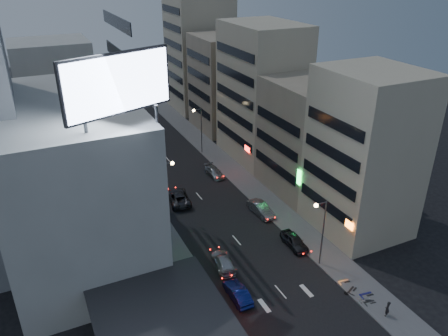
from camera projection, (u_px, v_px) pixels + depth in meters
ground at (303, 318)px, 41.40m from camera, size 180.00×180.00×0.00m
sidewalk_left at (137, 195)px, 62.73m from camera, size 4.00×120.00×0.12m
sidewalk_right at (236, 174)px, 68.87m from camera, size 4.00×120.00×0.12m
white_building at (73, 181)px, 47.24m from camera, size 14.00×24.00×18.00m
shophouse_near at (365, 154)px, 51.35m from camera, size 10.00×11.00×20.00m
shophouse_mid at (310, 136)px, 61.78m from camera, size 11.00×12.00×16.00m
shophouse_far at (262, 93)px, 70.86m from camera, size 10.00×14.00×22.00m
far_left_a at (59, 106)px, 67.74m from camera, size 11.00×10.00×20.00m
far_left_b at (50, 100)px, 79.22m from camera, size 12.00×10.00×15.00m
far_right_a at (225, 83)px, 84.14m from camera, size 11.00×12.00×18.00m
far_right_b at (200, 54)px, 94.43m from camera, size 12.00×12.00×24.00m
billboard at (118, 84)px, 35.10m from camera, size 9.52×3.75×6.20m
street_lamp_right_near at (321, 224)px, 46.21m from camera, size 1.60×0.44×8.02m
street_lamp_left at (167, 183)px, 54.71m from camera, size 1.60×0.44×8.02m
street_lamp_right_far at (199, 124)px, 73.90m from camera, size 1.60×0.44×8.02m
parked_car_right_near at (294, 241)px, 51.38m from camera, size 1.89×4.44×1.50m
parked_car_right_mid at (261, 209)px, 57.89m from camera, size 2.02×4.82×1.55m
parked_car_left at (179, 197)px, 60.68m from camera, size 3.39×6.05×1.60m
parked_car_right_far at (214, 172)px, 68.11m from camera, size 1.98×4.60×1.32m
road_car_blue at (238, 293)px, 43.48m from camera, size 1.59×4.37×1.43m
road_car_silver at (223, 261)px, 48.02m from camera, size 2.63×5.01×1.39m
person at (387, 309)px, 41.19m from camera, size 0.72×0.64×1.66m
scooter_black_a at (374, 295)px, 43.23m from camera, size 0.85×1.81×1.06m
scooter_silver_a at (371, 293)px, 43.50m from camera, size 1.14×1.82×1.06m
scooter_blue at (371, 287)px, 44.25m from camera, size 0.93×2.12×1.25m
scooter_black_b at (353, 282)px, 45.02m from camera, size 1.38×2.01×1.17m
scooter_silver_b at (348, 275)px, 46.02m from camera, size 0.81×1.86×1.10m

